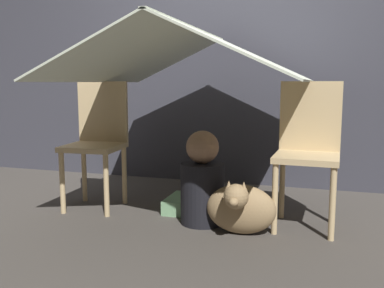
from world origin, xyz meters
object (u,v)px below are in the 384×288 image
(chair_left, at_px, (98,138))
(chair_right, at_px, (308,147))
(person_front, at_px, (202,183))
(dog, at_px, (240,208))

(chair_left, distance_m, chair_right, 1.47)
(chair_right, relative_size, person_front, 1.51)
(chair_left, xyz_separation_m, chair_right, (1.47, 0.00, 0.00))
(person_front, height_order, dog, person_front)
(chair_left, bearing_deg, chair_right, -4.45)
(chair_left, relative_size, dog, 2.17)
(person_front, bearing_deg, dog, -26.80)
(chair_right, height_order, person_front, chair_right)
(chair_right, relative_size, dog, 2.17)
(chair_left, height_order, dog, chair_left)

